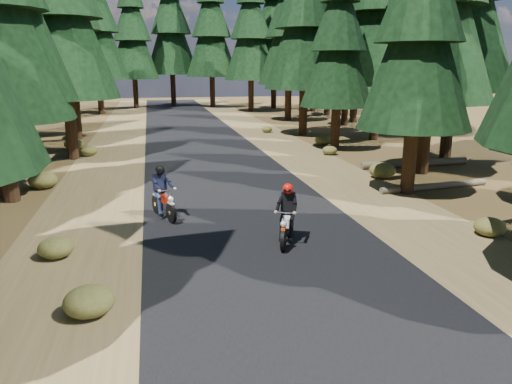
# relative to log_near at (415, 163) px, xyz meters

# --- Properties ---
(ground) EXTENTS (120.00, 120.00, 0.00)m
(ground) POSITION_rel_log_near_xyz_m (-8.72, -8.73, -0.16)
(ground) COLOR #4B381B
(ground) RESTS_ON ground
(road) EXTENTS (6.00, 100.00, 0.01)m
(road) POSITION_rel_log_near_xyz_m (-8.72, -3.73, -0.15)
(road) COLOR black
(road) RESTS_ON ground
(shoulder_l) EXTENTS (3.20, 100.00, 0.01)m
(shoulder_l) POSITION_rel_log_near_xyz_m (-13.32, -3.73, -0.16)
(shoulder_l) COLOR brown
(shoulder_l) RESTS_ON ground
(shoulder_r) EXTENTS (3.20, 100.00, 0.01)m
(shoulder_r) POSITION_rel_log_near_xyz_m (-4.12, -3.73, -0.16)
(shoulder_r) COLOR brown
(shoulder_r) RESTS_ON ground
(pine_forest) EXTENTS (34.59, 55.08, 16.32)m
(pine_forest) POSITION_rel_log_near_xyz_m (-8.74, 12.32, 7.73)
(pine_forest) COLOR black
(pine_forest) RESTS_ON ground
(log_near) EXTENTS (5.15, 0.54, 0.32)m
(log_near) POSITION_rel_log_near_xyz_m (0.00, 0.00, 0.00)
(log_near) COLOR #4C4233
(log_near) RESTS_ON ground
(log_far) EXTENTS (4.42, 0.74, 0.24)m
(log_far) POSITION_rel_log_near_xyz_m (-1.43, -3.97, -0.04)
(log_far) COLOR #4C4233
(log_far) RESTS_ON ground
(understory_shrubs) EXTENTS (14.66, 30.09, 0.63)m
(understory_shrubs) POSITION_rel_log_near_xyz_m (-8.16, -1.86, 0.11)
(understory_shrubs) COLOR #474C1E
(understory_shrubs) RESTS_ON ground
(rider_lead) EXTENTS (1.13, 1.76, 1.52)m
(rider_lead) POSITION_rel_log_near_xyz_m (-8.17, -8.32, 0.35)
(rider_lead) COLOR white
(rider_lead) RESTS_ON road
(rider_follow) EXTENTS (1.09, 1.81, 1.54)m
(rider_follow) POSITION_rel_log_near_xyz_m (-11.12, -5.50, 0.36)
(rider_follow) COLOR maroon
(rider_follow) RESTS_ON road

